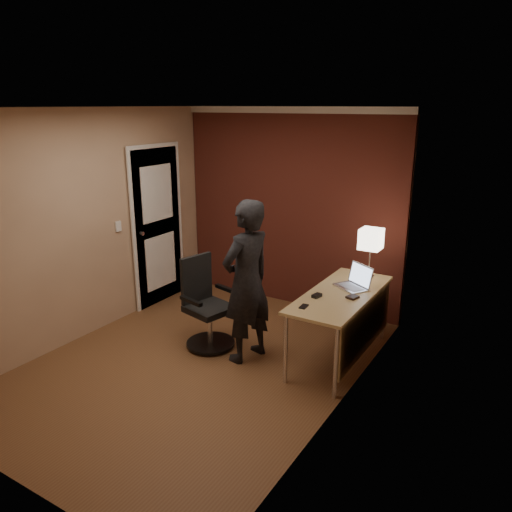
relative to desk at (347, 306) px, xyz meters
The scene contains 9 objects.
room 1.86m from the desk, 154.57° to the left, with size 4.00×4.00×4.00m.
desk is the anchor object (origin of this frame).
desk_lamp 0.82m from the desk, 90.15° to the left, with size 0.22×0.22×0.54m.
laptop 0.30m from the desk, 92.34° to the left, with size 0.42×0.39×0.23m.
mouse 0.36m from the desk, 134.61° to the right, with size 0.06×0.10×0.03m, color black.
phone 0.59m from the desk, 114.02° to the right, with size 0.06×0.12×0.01m, color black.
wallet 0.18m from the desk, 46.79° to the right, with size 0.09×0.11×0.02m, color black.
office_chair 1.50m from the desk, 162.66° to the right, with size 0.53×0.59×0.97m.
person 1.03m from the desk, 152.83° to the right, with size 0.61×0.40×1.67m, color black.
Camera 1 is at (2.86, -3.59, 2.53)m, focal length 35.00 mm.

